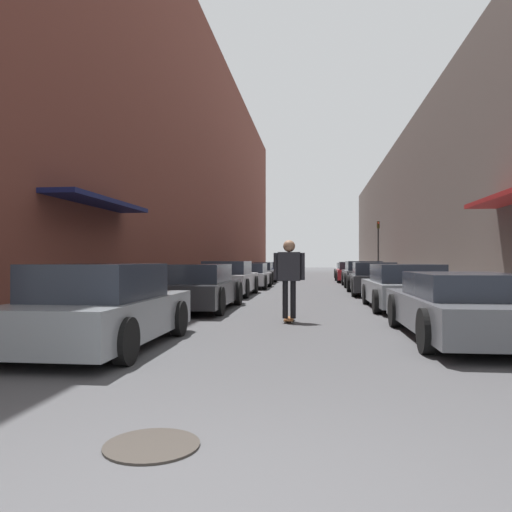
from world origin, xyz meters
TOP-DOWN VIEW (x-y plane):
  - ground at (0.00, 23.54)m, footprint 129.48×129.48m
  - curb_strip_left at (-4.76, 29.43)m, footprint 1.80×58.85m
  - curb_strip_right at (4.76, 29.43)m, footprint 1.80×58.85m
  - building_row_left at (-7.66, 29.42)m, footprint 4.90×58.85m
  - building_row_right at (7.66, 29.42)m, footprint 4.90×58.85m
  - parked_car_left_0 at (-2.80, 4.93)m, footprint 1.85×4.06m
  - parked_car_left_1 at (-2.78, 10.88)m, footprint 2.02×4.71m
  - parked_car_left_2 at (-2.85, 16.33)m, footprint 1.91×4.42m
  - parked_car_left_3 at (-2.78, 21.41)m, footprint 2.05×4.02m
  - parked_car_left_4 at (-2.89, 26.44)m, footprint 2.01×4.17m
  - parked_car_left_5 at (-2.72, 31.64)m, footprint 2.08×4.81m
  - parked_car_right_0 at (2.89, 6.41)m, footprint 1.86×4.73m
  - parked_car_right_1 at (2.91, 11.72)m, footprint 2.00×4.41m
  - parked_car_right_2 at (2.71, 17.59)m, footprint 1.86×4.59m
  - parked_car_right_3 at (2.85, 23.32)m, footprint 2.02×3.98m
  - parked_car_right_4 at (2.74, 28.90)m, footprint 2.05×4.79m
  - parked_car_right_5 at (2.77, 34.15)m, footprint 1.85×4.38m
  - skateboarder at (-0.11, 8.54)m, footprint 0.69×0.78m
  - manhole_cover at (-0.72, 1.09)m, footprint 0.70×0.70m
  - traffic_light at (4.39, 29.73)m, footprint 0.16×0.22m

SIDE VIEW (x-z plane):
  - ground at x=0.00m, z-range 0.00..0.00m
  - manhole_cover at x=-0.72m, z-range 0.00..0.02m
  - curb_strip_left at x=-4.76m, z-range 0.00..0.12m
  - curb_strip_right at x=4.76m, z-range 0.00..0.12m
  - parked_car_right_0 at x=2.89m, z-range 0.00..1.13m
  - parked_car_right_5 at x=2.77m, z-range -0.01..1.15m
  - parked_car_left_3 at x=-2.78m, z-range -0.01..1.19m
  - parked_car_left_5 at x=-2.72m, z-range -0.01..1.20m
  - parked_car_right_1 at x=2.91m, z-range -0.02..1.22m
  - parked_car_left_4 at x=-2.89m, z-range 0.00..1.20m
  - parked_car_right_4 at x=2.74m, z-range -0.01..1.22m
  - parked_car_left_1 at x=-2.78m, z-range -0.01..1.23m
  - parked_car_right_2 at x=2.71m, z-range -0.02..1.25m
  - parked_car_left_0 at x=-2.80m, z-range -0.03..1.27m
  - parked_car_right_3 at x=2.85m, z-range -0.01..1.28m
  - parked_car_left_2 at x=-2.85m, z-range -0.02..1.30m
  - skateboarder at x=-0.11m, z-range 0.21..2.00m
  - traffic_light at x=4.39m, z-range 0.54..4.23m
  - building_row_right at x=7.66m, z-range 0.00..9.10m
  - building_row_left at x=-7.66m, z-range 0.00..15.02m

